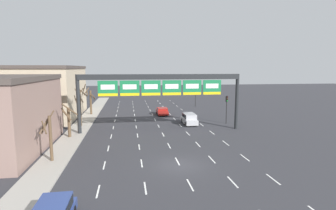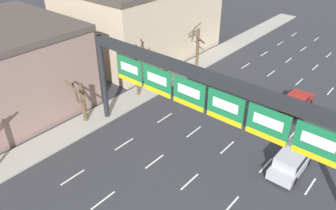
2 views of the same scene
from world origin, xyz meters
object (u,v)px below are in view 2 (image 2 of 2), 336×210
object	(u,v)px
tree_bare_second	(82,100)
tree_bare_third	(197,44)
suv_silver	(292,160)
sign_gantry	(209,94)
car_red	(297,101)
tree_bare_furthest	(137,66)

from	to	relation	value
tree_bare_second	tree_bare_third	xyz separation A→B (m)	(0.40, 16.33, 0.41)
suv_silver	tree_bare_second	world-z (taller)	tree_bare_second
sign_gantry	car_red	distance (m)	14.01
tree_bare_third	tree_bare_second	bearing A→B (deg)	-91.40
sign_gantry	tree_bare_second	size ratio (longest dim) A/B	5.06
tree_bare_furthest	tree_bare_second	bearing A→B (deg)	-92.69
sign_gantry	car_red	bearing A→B (deg)	82.08
tree_bare_second	tree_bare_furthest	size ratio (longest dim) A/B	0.70
suv_silver	tree_bare_second	distance (m)	17.45
tree_bare_furthest	car_red	bearing A→B (deg)	31.64
sign_gantry	suv_silver	bearing A→B (deg)	39.49
tree_bare_second	tree_bare_furthest	xyz separation A→B (m)	(0.30, 6.47, 1.08)
tree_bare_second	tree_bare_third	size ratio (longest dim) A/B	0.89
car_red	tree_bare_furthest	xyz separation A→B (m)	(-13.06, -8.04, 2.64)
tree_bare_second	sign_gantry	bearing A→B (deg)	8.81
tree_bare_third	suv_silver	bearing A→B (deg)	-33.40
suv_silver	tree_bare_third	distance (m)	19.26
sign_gantry	tree_bare_second	world-z (taller)	sign_gantry
suv_silver	tree_bare_second	xyz separation A→B (m)	(-16.41, -5.77, 1.35)
sign_gantry	tree_bare_third	world-z (taller)	sign_gantry
suv_silver	tree_bare_furthest	bearing A→B (deg)	177.51
tree_bare_third	car_red	bearing A→B (deg)	-7.98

